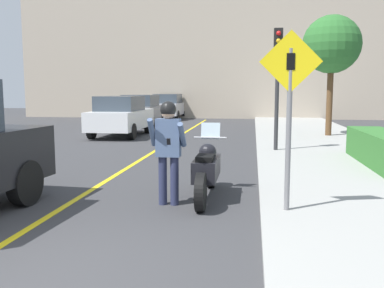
# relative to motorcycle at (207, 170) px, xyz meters

# --- Properties ---
(ground_plane) EXTENTS (80.00, 80.00, 0.00)m
(ground_plane) POSITION_rel_motorcycle_xyz_m (-1.67, -3.58, -0.51)
(ground_plane) COLOR #38383A
(sidewalk_curb) EXTENTS (4.40, 44.00, 0.11)m
(sidewalk_curb) POSITION_rel_motorcycle_xyz_m (3.13, 0.42, -0.45)
(sidewalk_curb) COLOR #9E9E99
(sidewalk_curb) RESTS_ON ground
(road_center_line) EXTENTS (0.12, 36.00, 0.01)m
(road_center_line) POSITION_rel_motorcycle_xyz_m (-2.27, 2.42, -0.50)
(road_center_line) COLOR yellow
(road_center_line) RESTS_ON ground
(building_backdrop) EXTENTS (28.00, 1.20, 9.02)m
(building_backdrop) POSITION_rel_motorcycle_xyz_m (-1.67, 22.42, 4.00)
(building_backdrop) COLOR #B2A38E
(building_backdrop) RESTS_ON ground
(motorcycle) EXTENTS (0.62, 2.36, 1.30)m
(motorcycle) POSITION_rel_motorcycle_xyz_m (0.00, 0.00, 0.00)
(motorcycle) COLOR black
(motorcycle) RESTS_ON ground
(person_biker) EXTENTS (0.59, 0.47, 1.74)m
(person_biker) POSITION_rel_motorcycle_xyz_m (-0.58, -0.55, 0.56)
(person_biker) COLOR #282D4C
(person_biker) RESTS_ON ground
(crossing_sign) EXTENTS (0.91, 0.08, 2.66)m
(crossing_sign) POSITION_rel_motorcycle_xyz_m (1.32, -1.00, 1.21)
(crossing_sign) COLOR slate
(crossing_sign) RESTS_ON sidewalk_curb
(traffic_light) EXTENTS (0.26, 0.30, 3.61)m
(traffic_light) POSITION_rel_motorcycle_xyz_m (1.50, 5.68, 2.13)
(traffic_light) COLOR #2D2D30
(traffic_light) RESTS_ON sidewalk_curb
(hedge_row) EXTENTS (0.90, 3.85, 0.78)m
(hedge_row) POSITION_rel_motorcycle_xyz_m (3.93, 3.41, -0.00)
(hedge_row) COLOR #33702D
(hedge_row) RESTS_ON sidewalk_curb
(street_tree) EXTENTS (2.28, 2.28, 4.74)m
(street_tree) POSITION_rel_motorcycle_xyz_m (3.82, 10.34, 3.18)
(street_tree) COLOR brown
(street_tree) RESTS_ON sidewalk_curb
(parked_car_white) EXTENTS (1.88, 4.20, 1.68)m
(parked_car_white) POSITION_rel_motorcycle_xyz_m (-4.70, 9.94, 0.35)
(parked_car_white) COLOR black
(parked_car_white) RESTS_ON ground
(parked_car_grey) EXTENTS (1.88, 4.20, 1.68)m
(parked_car_grey) POSITION_rel_motorcycle_xyz_m (-5.22, 15.21, 0.35)
(parked_car_grey) COLOR black
(parked_car_grey) RESTS_ON ground
(parked_car_silver) EXTENTS (1.88, 4.20, 1.68)m
(parked_car_silver) POSITION_rel_motorcycle_xyz_m (-4.83, 20.75, 0.35)
(parked_car_silver) COLOR black
(parked_car_silver) RESTS_ON ground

